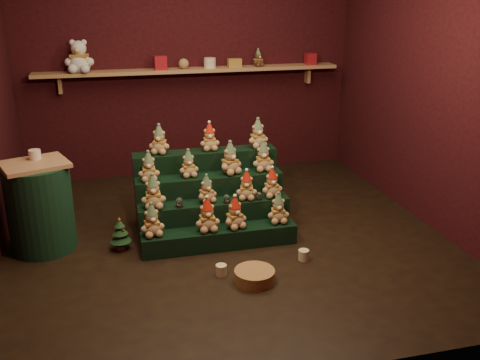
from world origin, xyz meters
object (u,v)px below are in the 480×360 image
object	(u,v)px
snow_globe_a	(179,202)
mini_christmas_tree	(120,234)
mug_left	(221,270)
brown_bear	(258,58)
riser_tier_front	(220,238)
wicker_basket	(255,276)
snow_globe_c	(259,196)
mug_right	(304,255)
side_table	(40,207)
white_bear	(79,52)
snow_globe_b	(227,199)

from	to	relation	value
snow_globe_a	mini_christmas_tree	size ratio (longest dim) A/B	0.29
mug_left	brown_bear	xyz separation A→B (m)	(1.01, 2.54, 1.38)
riser_tier_front	mini_christmas_tree	distance (m)	0.89
wicker_basket	snow_globe_a	bearing A→B (deg)	119.99
snow_globe_c	mug_right	distance (m)	0.71
snow_globe_c	mini_christmas_tree	xyz separation A→B (m)	(-1.28, 0.00, -0.24)
snow_globe_c	side_table	distance (m)	1.95
riser_tier_front	snow_globe_a	bearing A→B (deg)	154.15
riser_tier_front	white_bear	size ratio (longest dim) A/B	3.08
riser_tier_front	snow_globe_b	bearing A→B (deg)	57.26
snow_globe_b	wicker_basket	bearing A→B (deg)	-87.11
riser_tier_front	brown_bear	world-z (taller)	brown_bear
side_table	mug_right	distance (m)	2.35
snow_globe_a	snow_globe_c	size ratio (longest dim) A/B	1.21
snow_globe_a	snow_globe_c	distance (m)	0.74
snow_globe_a	side_table	world-z (taller)	side_table
snow_globe_a	mug_left	xyz separation A→B (m)	(0.24, -0.65, -0.36)
riser_tier_front	side_table	bearing A→B (deg)	166.48
riser_tier_front	snow_globe_a	world-z (taller)	snow_globe_a
mug_left	snow_globe_a	bearing A→B (deg)	110.06
snow_globe_a	brown_bear	size ratio (longest dim) A/B	0.45
snow_globe_a	side_table	xyz separation A→B (m)	(-1.20, 0.21, -0.01)
snow_globe_a	white_bear	size ratio (longest dim) A/B	0.20
white_bear	snow_globe_c	bearing A→B (deg)	-41.26
snow_globe_c	mug_right	size ratio (longest dim) A/B	0.82
side_table	mug_right	size ratio (longest dim) A/B	8.76
riser_tier_front	mug_right	size ratio (longest dim) A/B	15.13
brown_bear	mug_right	bearing A→B (deg)	-124.00
riser_tier_front	snow_globe_a	xyz separation A→B (m)	(-0.33, 0.16, 0.32)
mug_right	white_bear	world-z (taller)	white_bear
mug_left	wicker_basket	world-z (taller)	wicker_basket
mini_christmas_tree	wicker_basket	distance (m)	1.31
side_table	wicker_basket	world-z (taller)	side_table
riser_tier_front	brown_bear	distance (m)	2.61
snow_globe_b	snow_globe_c	world-z (taller)	snow_globe_b
snow_globe_b	mug_left	xyz separation A→B (m)	(-0.19, -0.65, -0.36)
side_table	mug_right	bearing A→B (deg)	-39.75
snow_globe_a	mug_right	size ratio (longest dim) A/B	1.00
snow_globe_c	wicker_basket	xyz separation A→B (m)	(-0.27, -0.82, -0.35)
snow_globe_b	side_table	world-z (taller)	side_table
snow_globe_b	side_table	xyz separation A→B (m)	(-1.64, 0.21, -0.00)
mug_right	wicker_basket	distance (m)	0.57
wicker_basket	white_bear	world-z (taller)	white_bear
side_table	mug_left	distance (m)	1.72
wicker_basket	white_bear	size ratio (longest dim) A/B	0.72
snow_globe_b	brown_bear	bearing A→B (deg)	66.48
mini_christmas_tree	mug_right	bearing A→B (deg)	-20.79
side_table	mini_christmas_tree	bearing A→B (deg)	-37.18
side_table	mug_left	xyz separation A→B (m)	(1.44, -0.86, -0.36)
snow_globe_c	mug_left	world-z (taller)	snow_globe_c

